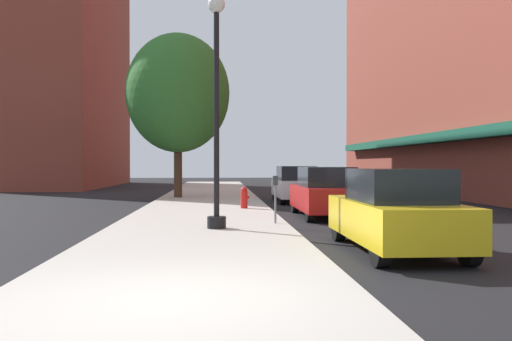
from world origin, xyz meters
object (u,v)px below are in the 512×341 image
tree_near (178,93)px  car_white (295,185)px  car_yellow (395,212)px  lamppost (217,107)px  car_red (325,193)px  fire_hydrant (244,197)px  parking_meter_near (275,193)px

tree_near → car_white: tree_near is taller
car_yellow → lamppost: bearing=138.6°
car_white → tree_near: bearing=157.3°
car_yellow → car_red: (0.00, 7.16, 0.00)m
tree_near → car_red: (5.52, -9.26, -4.43)m
fire_hydrant → car_yellow: (2.58, -9.50, 0.29)m
fire_hydrant → parking_meter_near: size_ratio=0.60×
car_red → car_white: same height
parking_meter_near → car_red: bearing=55.3°
parking_meter_near → tree_near: 13.30m
fire_hydrant → car_white: 5.38m
car_white → car_yellow: bearing=-91.0°
car_white → fire_hydrant: bearing=-119.7°
lamppost → parking_meter_near: bearing=33.6°
lamppost → tree_near: size_ratio=0.73×
lamppost → tree_near: bearing=98.5°
lamppost → car_red: (3.56, 3.89, -2.39)m
tree_near → fire_hydrant: bearing=-66.9°
car_yellow → fire_hydrant: bearing=106.3°
fire_hydrant → car_yellow: car_yellow is taller
fire_hydrant → tree_near: bearing=113.1°
fire_hydrant → car_red: car_red is taller
tree_near → car_yellow: 17.88m
parking_meter_near → car_yellow: (1.95, -4.34, -0.14)m
parking_meter_near → tree_near: tree_near is taller
lamppost → car_red: 5.79m
tree_near → parking_meter_near: bearing=-73.5°
car_white → car_red: bearing=-91.0°
lamppost → parking_meter_near: lamppost is taller
car_white → parking_meter_near: bearing=-102.2°
parking_meter_near → car_white: bearing=78.8°
fire_hydrant → car_red: bearing=-42.3°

